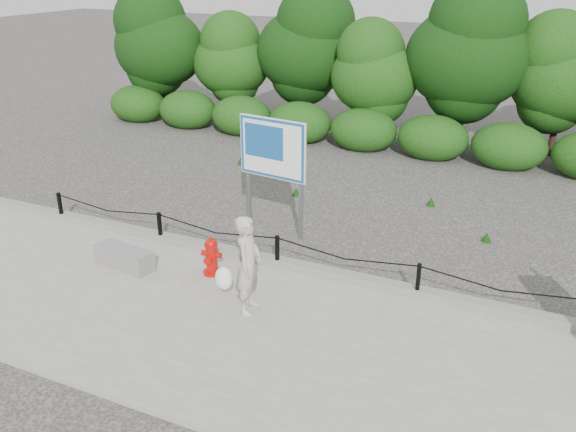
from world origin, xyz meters
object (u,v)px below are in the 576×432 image
(pedestrian, at_px, (247,266))
(concrete_block, at_px, (124,258))
(advertising_sign, at_px, (273,154))
(fire_hydrant, at_px, (211,257))

(pedestrian, distance_m, concrete_block, 2.75)
(concrete_block, bearing_deg, advertising_sign, 57.06)
(fire_hydrant, relative_size, advertising_sign, 0.29)
(pedestrian, relative_size, advertising_sign, 0.67)
(concrete_block, relative_size, advertising_sign, 0.47)
(pedestrian, relative_size, concrete_block, 1.41)
(advertising_sign, bearing_deg, fire_hydrant, -85.82)
(pedestrian, height_order, concrete_block, pedestrian)
(fire_hydrant, relative_size, concrete_block, 0.61)
(fire_hydrant, xyz_separation_m, concrete_block, (-1.54, -0.43, -0.15))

